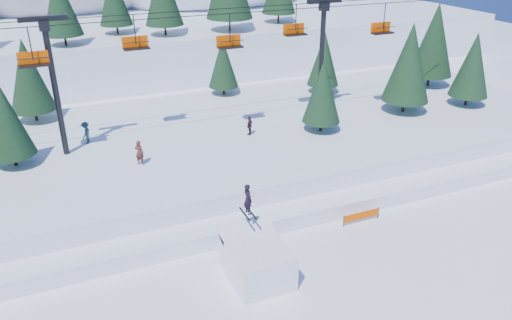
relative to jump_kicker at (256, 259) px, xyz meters
name	(u,v)px	position (x,y,z in m)	size (l,w,h in m)	color
ground	(271,293)	(0.15, -1.70, -1.21)	(160.00, 160.00, 0.00)	white
mid_shelf	(182,150)	(0.15, 16.30, 0.04)	(70.00, 22.00, 2.50)	white
berm	(222,214)	(0.15, 6.30, -0.66)	(70.00, 6.00, 1.10)	white
jump_kicker	(256,259)	(0.00, 0.00, 0.00)	(3.20, 4.40, 5.24)	white
chairlift	(195,52)	(1.74, 16.35, 8.11)	(46.00, 3.21, 10.28)	black
conifer_stand	(174,83)	(0.00, 16.88, 5.65)	(61.56, 17.30, 9.15)	black
distant_skiers	(151,135)	(-2.46, 15.46, 2.14)	(30.03, 6.65, 1.86)	#213C45
banner_near	(361,216)	(8.79, 2.46, -0.67)	(2.86, 0.07, 0.90)	black
banner_far	(334,204)	(7.92, 4.58, -0.67)	(2.67, 1.07, 0.90)	black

